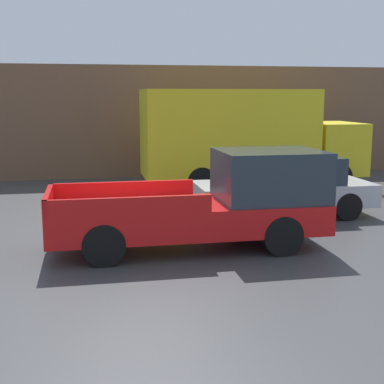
% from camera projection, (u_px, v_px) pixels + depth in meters
% --- Properties ---
extents(ground_plane, '(60.00, 60.00, 0.00)m').
position_uv_depth(ground_plane, '(143.00, 243.00, 11.74)').
color(ground_plane, '#3D3D3F').
extents(building_wall, '(28.00, 0.15, 4.34)m').
position_uv_depth(building_wall, '(116.00, 122.00, 20.67)').
color(building_wall, brown).
rests_on(building_wall, ground).
extents(pickup_truck, '(5.72, 1.99, 2.04)m').
position_uv_depth(pickup_truck, '(215.00, 202.00, 11.24)').
color(pickup_truck, red).
rests_on(pickup_truck, ground).
extents(car, '(4.69, 1.84, 1.60)m').
position_uv_depth(car, '(285.00, 186.00, 14.22)').
color(car, '#B7BABF').
rests_on(car, ground).
extents(delivery_truck, '(7.62, 2.63, 3.39)m').
position_uv_depth(delivery_truck, '(244.00, 136.00, 18.46)').
color(delivery_truck, gold).
rests_on(delivery_truck, ground).
extents(newspaper_box, '(0.45, 0.40, 1.09)m').
position_uv_depth(newspaper_box, '(179.00, 163.00, 21.10)').
color(newspaper_box, red).
rests_on(newspaper_box, ground).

